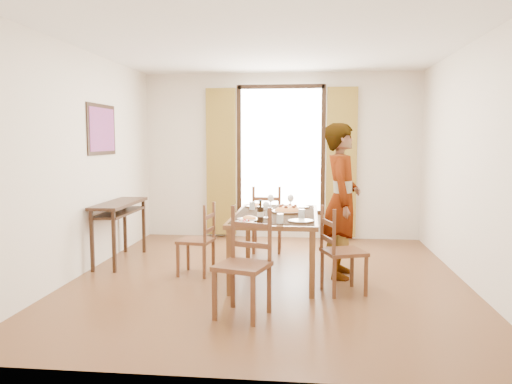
# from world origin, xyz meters

# --- Properties ---
(ground) EXTENTS (5.00, 5.00, 0.00)m
(ground) POSITION_xyz_m (0.00, 0.00, 0.00)
(ground) COLOR #55391A
(ground) RESTS_ON ground
(room_shell) EXTENTS (4.60, 5.10, 2.74)m
(room_shell) POSITION_xyz_m (-0.00, 0.13, 1.54)
(room_shell) COLOR silver
(room_shell) RESTS_ON ground
(console_table) EXTENTS (0.38, 1.20, 0.80)m
(console_table) POSITION_xyz_m (-2.03, 0.60, 0.68)
(console_table) COLOR #321D10
(console_table) RESTS_ON ground
(dining_table) EXTENTS (0.97, 1.70, 0.76)m
(dining_table) POSITION_xyz_m (0.08, 0.10, 0.69)
(dining_table) COLOR brown
(dining_table) RESTS_ON ground
(chair_west) EXTENTS (0.43, 0.43, 0.87)m
(chair_west) POSITION_xyz_m (-0.85, 0.08, 0.40)
(chair_west) COLOR brown
(chair_west) RESTS_ON ground
(chair_north) EXTENTS (0.44, 0.44, 0.96)m
(chair_north) POSITION_xyz_m (-0.13, 1.39, 0.45)
(chair_north) COLOR brown
(chair_north) RESTS_ON ground
(chair_south) EXTENTS (0.55, 0.55, 1.00)m
(chair_south) POSITION_xyz_m (-0.12, -1.26, 0.46)
(chair_south) COLOR brown
(chair_south) RESTS_ON ground
(chair_east) EXTENTS (0.52, 0.52, 0.92)m
(chair_east) POSITION_xyz_m (0.81, -0.47, 0.43)
(chair_east) COLOR brown
(chair_east) RESTS_ON ground
(man) EXTENTS (0.75, 0.57, 1.81)m
(man) POSITION_xyz_m (0.85, 0.19, 0.91)
(man) COLOR #92939A
(man) RESTS_ON ground
(plate_sw) EXTENTS (0.27, 0.27, 0.05)m
(plate_sw) POSITION_xyz_m (-0.17, -0.44, 0.78)
(plate_sw) COLOR silver
(plate_sw) RESTS_ON dining_table
(plate_se) EXTENTS (0.27, 0.27, 0.05)m
(plate_se) POSITION_xyz_m (0.38, -0.49, 0.78)
(plate_se) COLOR silver
(plate_se) RESTS_ON dining_table
(plate_nw) EXTENTS (0.27, 0.27, 0.05)m
(plate_nw) POSITION_xyz_m (-0.21, 0.61, 0.78)
(plate_nw) COLOR silver
(plate_nw) RESTS_ON dining_table
(plate_ne) EXTENTS (0.27, 0.27, 0.05)m
(plate_ne) POSITION_xyz_m (0.33, 0.62, 0.78)
(plate_ne) COLOR silver
(plate_ne) RESTS_ON dining_table
(pasta_platter) EXTENTS (0.40, 0.40, 0.10)m
(pasta_platter) POSITION_xyz_m (0.22, 0.17, 0.81)
(pasta_platter) COLOR red
(pasta_platter) RESTS_ON dining_table
(caprese_plate) EXTENTS (0.20, 0.20, 0.04)m
(caprese_plate) POSITION_xyz_m (-0.20, -0.62, 0.78)
(caprese_plate) COLOR silver
(caprese_plate) RESTS_ON dining_table
(wine_glass_a) EXTENTS (0.08, 0.08, 0.18)m
(wine_glass_a) POSITION_xyz_m (-0.01, -0.25, 0.85)
(wine_glass_a) COLOR white
(wine_glass_a) RESTS_ON dining_table
(wine_glass_b) EXTENTS (0.08, 0.08, 0.18)m
(wine_glass_b) POSITION_xyz_m (0.24, 0.50, 0.85)
(wine_glass_b) COLOR white
(wine_glass_b) RESTS_ON dining_table
(wine_glass_c) EXTENTS (0.08, 0.08, 0.18)m
(wine_glass_c) POSITION_xyz_m (-0.01, 0.48, 0.85)
(wine_glass_c) COLOR white
(wine_glass_c) RESTS_ON dining_table
(tumbler_a) EXTENTS (0.07, 0.07, 0.10)m
(tumbler_a) POSITION_xyz_m (0.39, -0.24, 0.81)
(tumbler_a) COLOR silver
(tumbler_a) RESTS_ON dining_table
(tumbler_b) EXTENTS (0.07, 0.07, 0.10)m
(tumbler_b) POSITION_xyz_m (-0.23, 0.37, 0.81)
(tumbler_b) COLOR silver
(tumbler_b) RESTS_ON dining_table
(tumbler_c) EXTENTS (0.07, 0.07, 0.10)m
(tumbler_c) POSITION_xyz_m (0.17, -0.60, 0.81)
(tumbler_c) COLOR silver
(tumbler_c) RESTS_ON dining_table
(wine_bottle) EXTENTS (0.07, 0.07, 0.25)m
(wine_bottle) POSITION_xyz_m (-0.03, -0.65, 0.88)
(wine_bottle) COLOR black
(wine_bottle) RESTS_ON dining_table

